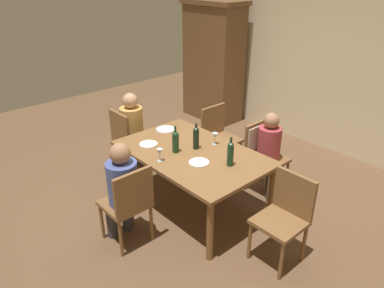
% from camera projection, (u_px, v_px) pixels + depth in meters
% --- Properties ---
extents(ground_plane, '(10.00, 10.00, 0.00)m').
position_uv_depth(ground_plane, '(192.00, 205.00, 4.57)').
color(ground_plane, brown).
extents(rear_room_partition, '(6.40, 0.12, 2.70)m').
position_uv_depth(rear_room_partition, '(325.00, 63.00, 5.64)').
color(rear_room_partition, beige).
rests_on(rear_room_partition, ground_plane).
extents(armoire_cabinet, '(1.18, 0.62, 2.18)m').
position_uv_depth(armoire_cabinet, '(213.00, 62.00, 6.81)').
color(armoire_cabinet, brown).
rests_on(armoire_cabinet, ground_plane).
extents(dining_table, '(1.77, 1.13, 0.75)m').
position_uv_depth(dining_table, '(192.00, 157.00, 4.27)').
color(dining_table, brown).
rests_on(dining_table, ground_plane).
extents(chair_near, '(0.44, 0.44, 0.92)m').
position_uv_depth(chair_near, '(129.00, 201.00, 3.71)').
color(chair_near, brown).
rests_on(chair_near, ground_plane).
extents(chair_left_end, '(0.44, 0.44, 0.92)m').
position_uv_depth(chair_left_end, '(128.00, 137.00, 5.13)').
color(chair_left_end, brown).
rests_on(chair_left_end, ground_plane).
extents(chair_far_right, '(0.46, 0.44, 0.92)m').
position_uv_depth(chair_far_right, '(261.00, 147.00, 4.69)').
color(chair_far_right, brown).
rests_on(chair_far_right, ground_plane).
extents(chair_right_end, '(0.44, 0.44, 0.92)m').
position_uv_depth(chair_right_end, '(285.00, 212.00, 3.54)').
color(chair_right_end, brown).
rests_on(chair_right_end, ground_plane).
extents(chair_far_left, '(0.44, 0.44, 0.92)m').
position_uv_depth(chair_far_left, '(218.00, 133.00, 5.23)').
color(chair_far_left, brown).
rests_on(chair_far_left, ground_plane).
extents(person_woman_host, '(0.36, 0.32, 1.15)m').
position_uv_depth(person_woman_host, '(122.00, 186.00, 3.73)').
color(person_woman_host, '#33333D').
rests_on(person_woman_host, ground_plane).
extents(person_man_bearded, '(0.31, 0.36, 1.15)m').
position_uv_depth(person_man_bearded, '(134.00, 126.00, 5.14)').
color(person_man_bearded, '#33333D').
rests_on(person_man_bearded, ground_plane).
extents(person_man_guest, '(0.33, 0.29, 1.10)m').
position_uv_depth(person_man_guest, '(270.00, 148.00, 4.57)').
color(person_man_guest, '#33333D').
rests_on(person_man_guest, ground_plane).
extents(wine_bottle_tall_green, '(0.07, 0.07, 0.32)m').
position_uv_depth(wine_bottle_tall_green, '(196.00, 137.00, 4.26)').
color(wine_bottle_tall_green, black).
rests_on(wine_bottle_tall_green, dining_table).
extents(wine_bottle_dark_red, '(0.08, 0.08, 0.32)m').
position_uv_depth(wine_bottle_dark_red, '(176.00, 141.00, 4.18)').
color(wine_bottle_dark_red, '#19381E').
rests_on(wine_bottle_dark_red, dining_table).
extents(wine_bottle_short_olive, '(0.07, 0.07, 0.33)m').
position_uv_depth(wine_bottle_short_olive, '(230.00, 153.00, 3.89)').
color(wine_bottle_short_olive, '#19381E').
rests_on(wine_bottle_short_olive, dining_table).
extents(wine_glass_near_left, '(0.07, 0.07, 0.15)m').
position_uv_depth(wine_glass_near_left, '(215.00, 136.00, 4.37)').
color(wine_glass_near_left, silver).
rests_on(wine_glass_near_left, dining_table).
extents(wine_glass_centre, '(0.07, 0.07, 0.15)m').
position_uv_depth(wine_glass_centre, '(160.00, 152.00, 3.99)').
color(wine_glass_centre, silver).
rests_on(wine_glass_centre, dining_table).
extents(dinner_plate_host, '(0.25, 0.25, 0.01)m').
position_uv_depth(dinner_plate_host, '(166.00, 129.00, 4.81)').
color(dinner_plate_host, white).
rests_on(dinner_plate_host, dining_table).
extents(dinner_plate_guest_left, '(0.22, 0.22, 0.01)m').
position_uv_depth(dinner_plate_guest_left, '(148.00, 144.00, 4.41)').
color(dinner_plate_guest_left, white).
rests_on(dinner_plate_guest_left, dining_table).
extents(dinner_plate_guest_right, '(0.23, 0.23, 0.01)m').
position_uv_depth(dinner_plate_guest_right, '(199.00, 162.00, 3.99)').
color(dinner_plate_guest_right, white).
rests_on(dinner_plate_guest_right, dining_table).
extents(handbag, '(0.12, 0.28, 0.22)m').
position_uv_depth(handbag, '(240.00, 170.00, 5.12)').
color(handbag, brown).
rests_on(handbag, ground_plane).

